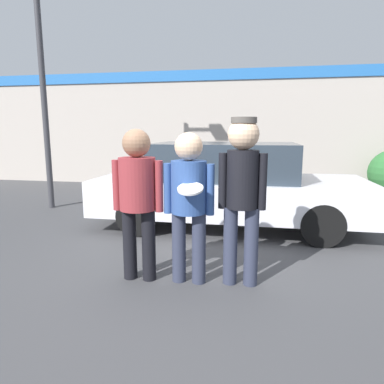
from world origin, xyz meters
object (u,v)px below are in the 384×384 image
(person_left, at_px, (138,191))
(parked_car_near, at_px, (228,185))
(street_lamp, at_px, (50,50))
(person_right, at_px, (242,186))
(person_middle_with_frisbee, at_px, (189,195))

(person_left, relative_size, parked_car_near, 0.37)
(street_lamp, bearing_deg, parked_car_near, -12.00)
(person_right, bearing_deg, street_lamp, 142.59)
(person_middle_with_frisbee, height_order, person_right, person_right)
(person_middle_with_frisbee, distance_m, parked_car_near, 2.33)
(parked_car_near, xyz_separation_m, street_lamp, (-3.64, 0.77, 2.50))
(person_middle_with_frisbee, bearing_deg, person_left, -177.52)
(parked_car_near, bearing_deg, person_middle_with_frisbee, -95.64)
(person_left, height_order, parked_car_near, person_left)
(person_middle_with_frisbee, bearing_deg, person_right, 5.03)
(street_lamp, bearing_deg, person_middle_with_frisbee, -42.08)
(person_middle_with_frisbee, relative_size, parked_car_near, 0.36)
(person_left, xyz_separation_m, person_middle_with_frisbee, (0.55, 0.02, -0.03))
(person_left, distance_m, parked_car_near, 2.48)
(person_left, distance_m, person_right, 1.11)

